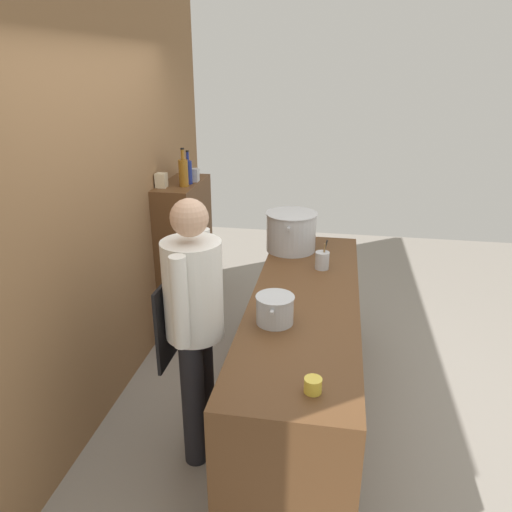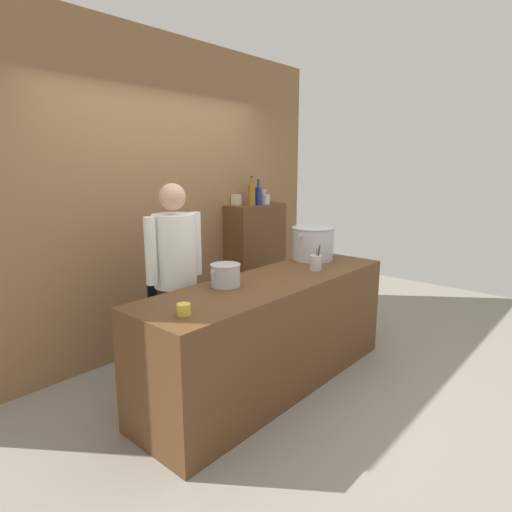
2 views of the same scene
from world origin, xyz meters
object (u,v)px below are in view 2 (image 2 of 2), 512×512
(utensil_crock, at_px, (316,263))
(wine_bottle_amber, at_px, (252,195))
(butter_jar, at_px, (184,309))
(spice_tin_cream, at_px, (236,200))
(wine_bottle_cobalt, at_px, (258,195))
(chef, at_px, (175,271))
(stockpot_large, at_px, (313,243))
(wine_glass_wide, at_px, (264,194))
(spice_tin_silver, at_px, (265,199))
(stockpot_small, at_px, (226,275))

(utensil_crock, bearing_deg, wine_bottle_amber, 66.72)
(butter_jar, relative_size, spice_tin_cream, 0.70)
(wine_bottle_cobalt, bearing_deg, wine_bottle_amber, 174.49)
(chef, xyz_separation_m, wine_bottle_amber, (1.50, 0.51, 0.51))
(stockpot_large, height_order, wine_bottle_amber, wine_bottle_amber)
(wine_bottle_cobalt, bearing_deg, wine_glass_wide, 21.23)
(stockpot_large, relative_size, wine_bottle_amber, 1.46)
(wine_glass_wide, distance_m, spice_tin_silver, 0.13)
(utensil_crock, xyz_separation_m, spice_tin_silver, (0.71, 1.17, 0.44))
(stockpot_large, height_order, wine_glass_wide, wine_glass_wide)
(chef, height_order, stockpot_small, chef)
(butter_jar, relative_size, wine_glass_wide, 0.52)
(wine_glass_wide, xyz_separation_m, spice_tin_silver, (-0.08, -0.09, -0.06))
(butter_jar, relative_size, spice_tin_silver, 0.74)
(chef, distance_m, spice_tin_cream, 1.65)
(utensil_crock, bearing_deg, spice_tin_silver, 58.69)
(spice_tin_silver, xyz_separation_m, spice_tin_cream, (-0.26, 0.21, 0.00))
(stockpot_small, relative_size, spice_tin_cream, 2.42)
(butter_jar, bearing_deg, spice_tin_silver, 28.58)
(stockpot_large, xyz_separation_m, wine_bottle_cobalt, (0.27, 0.93, 0.40))
(spice_tin_cream, bearing_deg, stockpot_large, -95.06)
(chef, relative_size, spice_tin_cream, 13.78)
(chef, relative_size, wine_bottle_amber, 5.15)
(utensil_crock, bearing_deg, stockpot_small, 164.74)
(spice_tin_cream, bearing_deg, wine_bottle_cobalt, -47.62)
(stockpot_large, height_order, spice_tin_cream, spice_tin_cream)
(butter_jar, bearing_deg, stockpot_large, 9.13)
(butter_jar, relative_size, wine_bottle_cobalt, 0.30)
(stockpot_small, xyz_separation_m, wine_bottle_amber, (1.38, 0.97, 0.49))
(chef, height_order, spice_tin_silver, chef)
(stockpot_small, height_order, wine_bottle_cobalt, wine_bottle_cobalt)
(stockpot_large, distance_m, stockpot_small, 1.22)
(stockpot_large, xyz_separation_m, spice_tin_cream, (0.10, 1.11, 0.36))
(utensil_crock, bearing_deg, spice_tin_cream, 71.88)
(chef, bearing_deg, wine_bottle_amber, -160.25)
(butter_jar, distance_m, spice_tin_cream, 2.44)
(stockpot_large, distance_m, wine_bottle_cobalt, 1.04)
(stockpot_small, xyz_separation_m, wine_bottle_cobalt, (1.49, 0.96, 0.47))
(stockpot_large, xyz_separation_m, wine_bottle_amber, (0.17, 0.94, 0.42))
(wine_glass_wide, relative_size, spice_tin_cream, 1.35)
(stockpot_small, height_order, utensil_crock, utensil_crock)
(chef, distance_m, spice_tin_silver, 1.82)
(stockpot_large, bearing_deg, spice_tin_silver, 68.27)
(stockpot_small, height_order, spice_tin_silver, spice_tin_silver)
(chef, bearing_deg, utensil_crock, 145.71)
(utensil_crock, distance_m, spice_tin_silver, 1.44)
(utensil_crock, height_order, wine_glass_wide, wine_glass_wide)
(utensil_crock, distance_m, wine_bottle_amber, 1.41)
(wine_glass_wide, height_order, spice_tin_silver, wine_glass_wide)
(stockpot_large, relative_size, wine_glass_wide, 2.90)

